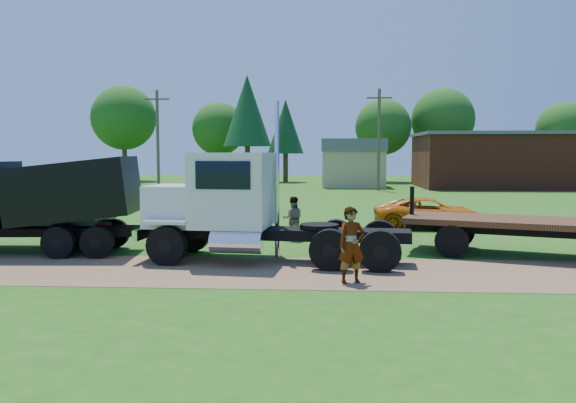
# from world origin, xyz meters

# --- Properties ---
(ground) EXTENTS (140.00, 140.00, 0.00)m
(ground) POSITION_xyz_m (0.00, 0.00, 0.00)
(ground) COLOR #235512
(ground) RESTS_ON ground
(dirt_track) EXTENTS (120.00, 4.20, 0.01)m
(dirt_track) POSITION_xyz_m (0.00, 0.00, 0.01)
(dirt_track) COLOR brown
(dirt_track) RESTS_ON ground
(white_semi_tractor) EXTENTS (8.40, 3.46, 4.99)m
(white_semi_tractor) POSITION_xyz_m (-1.67, 1.69, 1.70)
(white_semi_tractor) COLOR black
(white_semi_tractor) RESTS_ON ground
(black_dump_truck) EXTENTS (7.60, 2.90, 3.24)m
(black_dump_truck) POSITION_xyz_m (-8.63, 2.45, 1.78)
(black_dump_truck) COLOR black
(black_dump_truck) RESTS_ON ground
(orange_pickup) EXTENTS (4.95, 2.36, 1.36)m
(orange_pickup) POSITION_xyz_m (5.76, 9.48, 0.68)
(orange_pickup) COLOR #D5680A
(orange_pickup) RESTS_ON ground
(flatbed_trailer) EXTENTS (8.93, 5.24, 2.19)m
(flatbed_trailer) POSITION_xyz_m (8.04, 2.70, 0.94)
(flatbed_trailer) COLOR #372511
(flatbed_trailer) RESTS_ON ground
(spectator_a) EXTENTS (0.84, 0.68, 1.98)m
(spectator_a) POSITION_xyz_m (1.74, -1.23, 0.99)
(spectator_a) COLOR #999999
(spectator_a) RESTS_ON ground
(spectator_b) EXTENTS (0.86, 0.70, 1.69)m
(spectator_b) POSITION_xyz_m (-0.14, 5.78, 0.84)
(spectator_b) COLOR #999999
(spectator_b) RESTS_ON ground
(brick_building) EXTENTS (15.40, 10.40, 5.30)m
(brick_building) POSITION_xyz_m (18.00, 40.00, 2.66)
(brick_building) COLOR maroon
(brick_building) RESTS_ON ground
(tan_shed) EXTENTS (6.20, 5.40, 4.70)m
(tan_shed) POSITION_xyz_m (4.00, 40.00, 2.42)
(tan_shed) COLOR tan
(tan_shed) RESTS_ON ground
(utility_poles) EXTENTS (42.20, 0.28, 9.00)m
(utility_poles) POSITION_xyz_m (6.00, 35.00, 4.71)
(utility_poles) COLOR #4A3F29
(utility_poles) RESTS_ON ground
(tree_row) EXTENTS (56.76, 13.33, 11.71)m
(tree_row) POSITION_xyz_m (-0.24, 49.62, 6.88)
(tree_row) COLOR #312014
(tree_row) RESTS_ON ground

